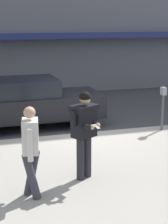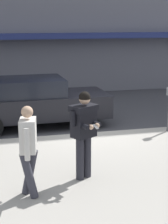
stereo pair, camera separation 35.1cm
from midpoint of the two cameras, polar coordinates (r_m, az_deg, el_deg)
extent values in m
plane|color=#3D3D42|center=(10.98, -1.10, -3.55)|extent=(80.00, 80.00, 0.00)
cube|color=#A8A399|center=(8.79, 10.37, -7.85)|extent=(32.00, 5.30, 0.14)
cube|color=silver|center=(11.32, 3.72, -3.02)|extent=(28.00, 0.12, 0.01)
cube|color=navy|center=(16.69, -3.59, 11.52)|extent=(26.60, 0.70, 0.24)
cube|color=black|center=(11.81, -9.17, 0.90)|extent=(4.54, 1.92, 0.70)
cube|color=black|center=(11.67, -10.16, 3.76)|extent=(2.11, 1.68, 0.52)
cylinder|color=black|center=(12.98, -3.63, 0.65)|extent=(0.64, 0.23, 0.64)
cylinder|color=black|center=(11.38, -1.47, -1.23)|extent=(0.64, 0.23, 0.64)
cylinder|color=#23232B|center=(7.69, -0.78, -6.77)|extent=(0.16, 0.16, 0.88)
cylinder|color=#23232B|center=(7.56, -1.88, -7.14)|extent=(0.16, 0.16, 0.88)
cube|color=black|center=(7.39, -1.36, -1.44)|extent=(0.55, 0.48, 0.64)
cube|color=black|center=(7.32, -1.37, 0.60)|extent=(0.62, 0.54, 0.12)
cylinder|color=black|center=(7.54, 0.12, -0.25)|extent=(0.11, 0.11, 0.30)
cylinder|color=black|center=(7.39, 0.33, -1.75)|extent=(0.23, 0.31, 0.10)
sphere|color=tan|center=(7.25, 0.74, -2.07)|extent=(0.10, 0.10, 0.10)
cylinder|color=black|center=(7.18, -2.93, -0.99)|extent=(0.11, 0.11, 0.30)
cylinder|color=black|center=(7.19, -1.34, -2.21)|extent=(0.23, 0.31, 0.10)
sphere|color=tan|center=(7.14, -0.17, -2.32)|extent=(0.10, 0.10, 0.10)
cube|color=black|center=(7.17, 0.51, -2.26)|extent=(0.13, 0.16, 0.07)
sphere|color=tan|center=(7.26, -1.22, 2.02)|extent=(0.22, 0.22, 0.22)
sphere|color=black|center=(7.25, -1.22, 2.25)|extent=(0.23, 0.23, 0.23)
cylinder|color=#33333D|center=(6.85, -9.47, -9.72)|extent=(0.35, 0.21, 0.87)
cylinder|color=#33333D|center=(7.02, -9.40, -9.14)|extent=(0.35, 0.21, 0.87)
cube|color=silver|center=(6.68, -9.68, -3.67)|extent=(0.35, 0.46, 0.60)
cylinder|color=silver|center=(6.47, -9.77, -5.01)|extent=(0.10, 0.10, 0.58)
cylinder|color=silver|center=(6.94, -9.55, -3.68)|extent=(0.10, 0.10, 0.58)
sphere|color=tan|center=(6.57, -9.84, -0.09)|extent=(0.21, 0.21, 0.21)
cylinder|color=#4C4C51|center=(11.06, 10.98, -0.09)|extent=(0.07, 0.07, 1.05)
cube|color=gray|center=(10.93, 11.14, 3.14)|extent=(0.12, 0.18, 0.22)
camera|label=1|loc=(0.18, -91.34, -0.33)|focal=60.00mm
camera|label=2|loc=(0.18, 88.66, 0.33)|focal=60.00mm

